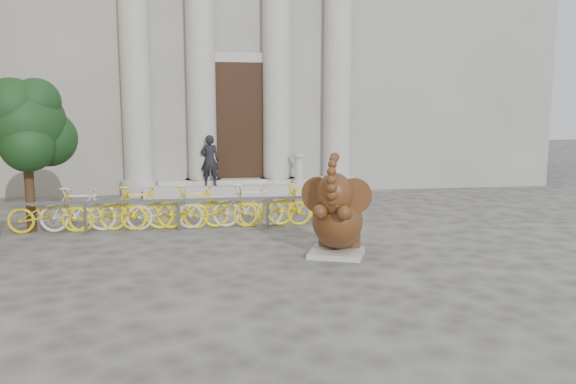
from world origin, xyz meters
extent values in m
plane|color=#474442|center=(0.00, 0.00, 0.00)|extent=(80.00, 80.00, 0.00)
cube|color=gray|center=(0.00, 15.00, 6.00)|extent=(22.00, 10.00, 12.00)
cube|color=black|center=(0.00, 9.92, 2.30)|extent=(2.40, 0.16, 4.00)
cylinder|color=#A8A59E|center=(-3.20, 9.80, 4.00)|extent=(0.90, 0.90, 8.00)
cylinder|color=#A8A59E|center=(-1.20, 9.80, 4.00)|extent=(0.90, 0.90, 8.00)
cylinder|color=#A8A59E|center=(1.20, 9.80, 4.00)|extent=(0.90, 0.90, 8.00)
cylinder|color=#A8A59E|center=(3.20, 9.80, 4.00)|extent=(0.90, 0.90, 8.00)
cube|color=#A8A59E|center=(0.00, 9.40, 0.18)|extent=(6.00, 1.20, 0.36)
cube|color=#A8A59E|center=(1.21, 1.57, 0.05)|extent=(1.23, 1.17, 0.10)
ellipsoid|color=black|center=(1.30, 1.77, 0.39)|extent=(1.05, 1.02, 0.62)
ellipsoid|color=black|center=(1.22, 1.59, 0.66)|extent=(1.30, 1.43, 1.01)
cylinder|color=black|center=(1.10, 1.99, 0.22)|extent=(0.38, 0.38, 0.25)
cylinder|color=black|center=(1.59, 1.79, 0.22)|extent=(0.38, 0.38, 0.25)
cylinder|color=black|center=(0.88, 1.32, 0.85)|extent=(0.43, 0.62, 0.38)
cylinder|color=black|center=(1.27, 1.15, 0.85)|extent=(0.43, 0.62, 0.38)
ellipsoid|color=black|center=(1.09, 1.27, 1.20)|extent=(0.84, 0.82, 0.77)
cylinder|color=black|center=(0.83, 1.50, 1.16)|extent=(0.53, 0.46, 0.66)
cylinder|color=black|center=(1.44, 1.25, 1.16)|extent=(0.66, 0.10, 0.66)
cone|color=beige|center=(0.91, 1.14, 1.04)|extent=(0.10, 0.23, 0.10)
cone|color=beige|center=(1.12, 1.05, 1.04)|extent=(0.19, 0.22, 0.10)
cube|color=slate|center=(-1.77, 4.21, 0.70)|extent=(8.00, 0.06, 0.06)
cylinder|color=slate|center=(-3.77, 4.21, 0.35)|extent=(0.06, 0.06, 0.70)
cylinder|color=slate|center=(-1.77, 4.21, 0.35)|extent=(0.06, 0.06, 0.70)
cylinder|color=slate|center=(0.23, 4.21, 0.35)|extent=(0.06, 0.06, 0.70)
cylinder|color=slate|center=(2.03, 4.21, 0.35)|extent=(0.06, 0.06, 0.70)
imported|color=yellow|center=(-4.60, 4.46, 0.50)|extent=(1.70, 0.50, 1.00)
imported|color=beige|center=(-3.97, 4.46, 0.50)|extent=(1.66, 0.47, 1.00)
imported|color=yellow|center=(-3.34, 4.46, 0.50)|extent=(1.70, 0.50, 1.00)
imported|color=yellow|center=(-2.71, 4.46, 0.50)|extent=(1.66, 0.47, 1.00)
imported|color=beige|center=(-2.08, 4.46, 0.50)|extent=(1.70, 0.50, 1.00)
imported|color=yellow|center=(-1.45, 4.46, 0.50)|extent=(1.66, 0.47, 1.00)
imported|color=yellow|center=(-0.82, 4.46, 0.50)|extent=(1.70, 0.50, 1.00)
imported|color=beige|center=(-0.19, 4.46, 0.50)|extent=(1.66, 0.47, 1.00)
imported|color=yellow|center=(0.44, 4.46, 0.50)|extent=(1.70, 0.50, 1.00)
imported|color=yellow|center=(1.07, 4.46, 0.50)|extent=(1.66, 0.47, 1.00)
cylinder|color=#332114|center=(-5.01, 4.66, 1.03)|extent=(0.21, 0.21, 2.06)
sphere|color=black|center=(-5.01, 4.66, 2.40)|extent=(1.71, 1.71, 1.71)
sphere|color=black|center=(-4.61, 4.89, 2.06)|extent=(1.26, 1.26, 1.26)
sphere|color=black|center=(-5.35, 4.95, 2.17)|extent=(1.14, 1.14, 1.14)
sphere|color=black|center=(-4.90, 4.32, 1.94)|extent=(1.14, 1.14, 1.14)
sphere|color=black|center=(-5.18, 4.43, 2.74)|extent=(1.26, 1.26, 1.26)
sphere|color=black|center=(-4.73, 4.55, 2.86)|extent=(1.03, 1.03, 1.03)
imported|color=black|center=(-0.99, 9.21, 1.15)|extent=(0.61, 0.44, 1.58)
cylinder|color=#A8A59E|center=(1.81, 9.10, 0.42)|extent=(0.40, 0.40, 0.12)
cylinder|color=#A8A59E|center=(1.81, 9.10, 0.81)|extent=(0.28, 0.28, 0.90)
cylinder|color=#A8A59E|center=(1.81, 9.10, 1.29)|extent=(0.40, 0.40, 0.10)
camera|label=1|loc=(-1.23, -8.34, 2.67)|focal=35.00mm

